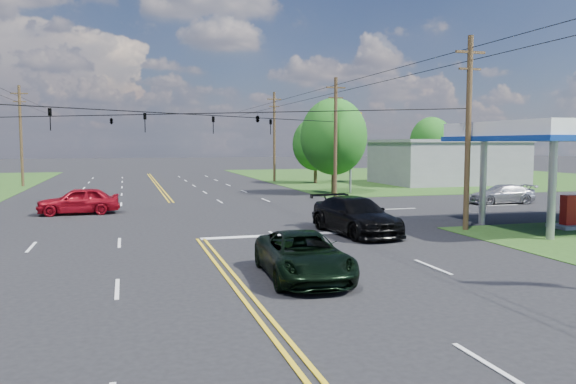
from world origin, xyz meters
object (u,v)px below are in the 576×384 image
object	(u,v)px
pickup_dkgreen	(303,256)
pole_ne	(335,136)
retail_ne	(447,163)
pole_se	(468,131)
tree_right_b	(315,144)
tree_far_r	(431,141)
pole_left_far	(21,135)
pole_right_far	(274,136)
tree_right_a	(334,137)
suv_black	(355,216)

from	to	relation	value
pickup_dkgreen	pole_ne	bearing A→B (deg)	70.50
retail_ne	pole_se	size ratio (longest dim) A/B	1.47
pole_se	pole_ne	size ratio (longest dim) A/B	1.00
tree_right_b	tree_far_r	bearing A→B (deg)	18.92
pole_left_far	tree_right_b	world-z (taller)	pole_left_far
tree_right_b	pole_se	bearing A→B (deg)	-96.05
pole_se	pole_right_far	distance (m)	37.00
tree_right_a	pole_se	bearing A→B (deg)	-92.73
pole_se	suv_black	size ratio (longest dim) A/B	1.58
pole_right_far	pickup_dkgreen	size ratio (longest dim) A/B	1.90
pole_left_far	tree_right_b	size ratio (longest dim) A/B	1.41
retail_ne	pole_left_far	xyz separation A→B (m)	(-43.00, 8.00, 2.97)
pickup_dkgreen	pole_se	bearing A→B (deg)	37.43
pole_left_far	tree_far_r	world-z (taller)	pole_left_far
tree_right_a	pickup_dkgreen	distance (m)	30.86
pole_se	pole_left_far	xyz separation A→B (m)	(-26.00, 37.00, 0.25)
pole_ne	pole_right_far	size ratio (longest dim) A/B	0.95
pole_ne	tree_right_a	bearing A→B (deg)	71.57
pole_right_far	pole_se	bearing A→B (deg)	-90.00
pole_left_far	tree_right_a	size ratio (longest dim) A/B	1.22
tree_far_r	pickup_dkgreen	distance (m)	56.23
pole_right_far	retail_ne	bearing A→B (deg)	-25.20
retail_ne	pole_right_far	world-z (taller)	pole_right_far
pole_left_far	suv_black	size ratio (longest dim) A/B	1.66
tree_right_b	pole_right_far	bearing A→B (deg)	131.19
tree_right_a	pickup_dkgreen	size ratio (longest dim) A/B	1.55
pole_se	tree_right_a	distance (m)	21.02
retail_ne	suv_black	size ratio (longest dim) A/B	2.33
pole_se	tree_far_r	world-z (taller)	pole_se
pole_right_far	tree_far_r	distance (m)	21.10
retail_ne	tree_right_a	size ratio (longest dim) A/B	1.71
pickup_dkgreen	suv_black	xyz separation A→B (m)	(5.10, 7.72, 0.14)
pole_right_far	tree_right_a	distance (m)	16.03
tree_right_a	tree_right_b	distance (m)	12.27
tree_right_a	pole_left_far	bearing A→B (deg)	149.35
pole_se	tree_right_b	distance (m)	33.19
pole_se	tree_far_r	distance (m)	44.30
pickup_dkgreen	tree_right_a	bearing A→B (deg)	70.99
pole_ne	pickup_dkgreen	world-z (taller)	pole_ne
pole_left_far	tree_far_r	bearing A→B (deg)	2.44
pole_ne	tree_right_b	world-z (taller)	pole_ne
retail_ne	tree_right_b	bearing A→B (deg)	163.50
retail_ne	tree_far_r	size ratio (longest dim) A/B	1.83
pole_left_far	pole_right_far	bearing A→B (deg)	0.00
suv_black	pole_se	bearing A→B (deg)	-11.04
pickup_dkgreen	suv_black	bearing A→B (deg)	60.23
pole_right_far	tree_right_a	xyz separation A→B (m)	(1.00, -16.00, -0.30)
pole_se	tree_right_b	bearing A→B (deg)	83.95
pole_se	retail_ne	bearing A→B (deg)	59.62
pole_left_far	tree_right_b	distance (m)	29.79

